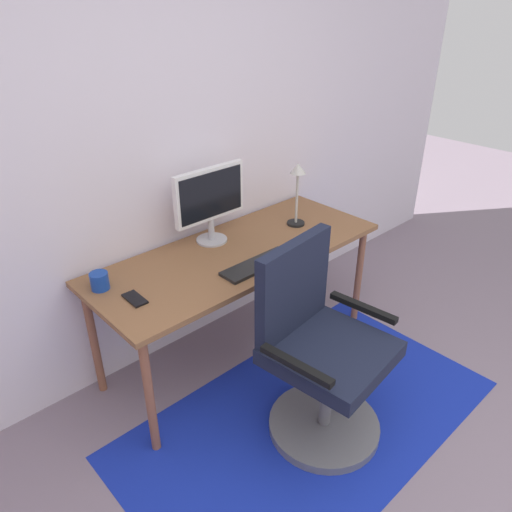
% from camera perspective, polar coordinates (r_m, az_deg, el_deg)
% --- Properties ---
extents(wall_back, '(6.00, 0.10, 2.60)m').
position_cam_1_polar(wall_back, '(2.63, -15.02, 12.27)').
color(wall_back, silver).
rests_on(wall_back, ground).
extents(area_rug, '(1.98, 1.14, 0.01)m').
position_cam_1_polar(area_rug, '(2.75, 6.20, -18.20)').
color(area_rug, '#162CAA').
rests_on(area_rug, ground).
extents(desk, '(1.72, 0.67, 0.71)m').
position_cam_1_polar(desk, '(2.78, -2.00, -0.45)').
color(desk, brown).
rests_on(desk, ground).
extents(monitor, '(0.46, 0.18, 0.44)m').
position_cam_1_polar(monitor, '(2.75, -5.40, 6.73)').
color(monitor, '#B2B2B7').
rests_on(monitor, desk).
extents(keyboard, '(0.43, 0.13, 0.02)m').
position_cam_1_polar(keyboard, '(2.58, 0.21, -0.99)').
color(keyboard, black).
rests_on(keyboard, desk).
extents(computer_mouse, '(0.06, 0.10, 0.03)m').
position_cam_1_polar(computer_mouse, '(2.77, 5.30, 1.27)').
color(computer_mouse, black).
rests_on(computer_mouse, desk).
extents(coffee_cup, '(0.09, 0.09, 0.09)m').
position_cam_1_polar(coffee_cup, '(2.49, -17.78, -2.80)').
color(coffee_cup, '#163C9B').
rests_on(coffee_cup, desk).
extents(cell_phone, '(0.07, 0.14, 0.01)m').
position_cam_1_polar(cell_phone, '(2.38, -13.96, -4.86)').
color(cell_phone, black).
rests_on(cell_phone, desk).
extents(desk_lamp, '(0.11, 0.11, 0.39)m').
position_cam_1_polar(desk_lamp, '(2.96, 4.85, 8.30)').
color(desk_lamp, black).
rests_on(desk_lamp, desk).
extents(office_chair, '(0.64, 0.57, 1.01)m').
position_cam_1_polar(office_chair, '(2.43, 7.37, -11.94)').
color(office_chair, slate).
rests_on(office_chair, ground).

